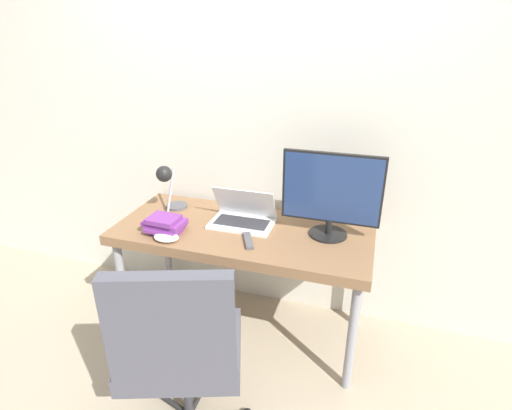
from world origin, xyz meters
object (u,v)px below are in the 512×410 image
at_px(desk_lamp, 167,183).
at_px(office_chair, 179,345).
at_px(book_stack, 165,224).
at_px(monitor, 331,193).
at_px(laptop, 243,216).
at_px(game_controller, 166,237).

bearing_deg(desk_lamp, office_chair, -60.35).
distance_m(desk_lamp, book_stack, 0.31).
bearing_deg(monitor, desk_lamp, -179.69).
distance_m(laptop, desk_lamp, 0.52).
relative_size(desk_lamp, book_stack, 1.37).
relative_size(office_chair, game_controller, 6.87).
relative_size(monitor, game_controller, 3.74).
distance_m(laptop, office_chair, 0.90).
relative_size(monitor, book_stack, 2.33).
bearing_deg(game_controller, office_chair, -57.76).
height_order(desk_lamp, game_controller, desk_lamp).
xyz_separation_m(book_stack, game_controller, (0.05, -0.09, -0.03)).
bearing_deg(monitor, game_controller, -158.39).
bearing_deg(office_chair, book_stack, 122.00).
bearing_deg(game_controller, laptop, 43.72).
height_order(desk_lamp, office_chair, desk_lamp).
height_order(monitor, office_chair, monitor).
relative_size(book_stack, game_controller, 1.60).
xyz_separation_m(laptop, monitor, (0.52, 0.01, 0.21)).
bearing_deg(laptop, game_controller, -136.28).
bearing_deg(desk_lamp, book_stack, -66.86).
bearing_deg(office_chair, laptop, 89.86).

